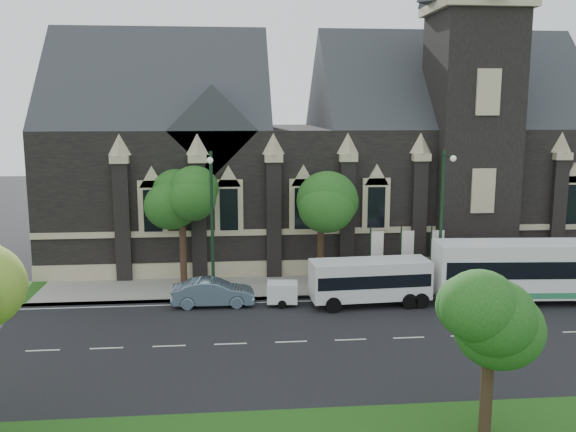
{
  "coord_description": "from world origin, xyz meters",
  "views": [
    {
      "loc": [
        -2.91,
        -29.35,
        11.52
      ],
      "look_at": [
        0.41,
        6.0,
        5.32
      ],
      "focal_mm": 38.9,
      "sensor_mm": 36.0,
      "label": 1
    }
  ],
  "objects": [
    {
      "name": "tree_park_east",
      "position": [
        6.18,
        -9.32,
        4.62
      ],
      "size": [
        3.4,
        3.4,
        6.28
      ],
      "color": "black",
      "rests_on": "ground"
    },
    {
      "name": "tree_walk_left",
      "position": [
        -5.8,
        10.7,
        5.73
      ],
      "size": [
        3.91,
        3.91,
        7.64
      ],
      "color": "black",
      "rests_on": "ground"
    },
    {
      "name": "sidewalk",
      "position": [
        0.0,
        9.5,
        0.07
      ],
      "size": [
        80.0,
        5.0,
        0.15
      ],
      "primitive_type": "cube",
      "color": "gray",
      "rests_on": "ground"
    },
    {
      "name": "banner_flag_right",
      "position": [
        10.29,
        9.0,
        2.38
      ],
      "size": [
        0.9,
        0.1,
        4.0
      ],
      "color": "black",
      "rests_on": "ground"
    },
    {
      "name": "banner_flag_left",
      "position": [
        6.29,
        9.0,
        2.38
      ],
      "size": [
        0.9,
        0.1,
        4.0
      ],
      "color": "black",
      "rests_on": "ground"
    },
    {
      "name": "shuttle_bus",
      "position": [
        5.23,
        5.48,
        1.56
      ],
      "size": [
        7.1,
        2.84,
        2.69
      ],
      "rotation": [
        0.0,
        0.0,
        0.06
      ],
      "color": "silver",
      "rests_on": "ground"
    },
    {
      "name": "banner_flag_center",
      "position": [
        8.29,
        9.0,
        2.38
      ],
      "size": [
        0.9,
        0.1,
        4.0
      ],
      "color": "black",
      "rests_on": "ground"
    },
    {
      "name": "sedan",
      "position": [
        -4.0,
        6.19,
        0.8
      ],
      "size": [
        4.84,
        1.71,
        1.59
      ],
      "primitive_type": "imported",
      "rotation": [
        0.0,
        0.0,
        1.57
      ],
      "color": "slate",
      "rests_on": "ground"
    },
    {
      "name": "tour_coach",
      "position": [
        15.46,
        5.11,
        1.98
      ],
      "size": [
        12.66,
        3.58,
        3.65
      ],
      "rotation": [
        0.0,
        0.0,
        -0.07
      ],
      "color": "white",
      "rests_on": "ground"
    },
    {
      "name": "street_lamp_mid",
      "position": [
        -4.0,
        7.09,
        5.11
      ],
      "size": [
        0.36,
        1.88,
        9.0
      ],
      "color": "black",
      "rests_on": "ground"
    },
    {
      "name": "street_lamp_near",
      "position": [
        10.0,
        7.09,
        5.11
      ],
      "size": [
        0.36,
        1.88,
        9.0
      ],
      "color": "black",
      "rests_on": "ground"
    },
    {
      "name": "box_trailer",
      "position": [
        0.07,
        5.88,
        0.78
      ],
      "size": [
        2.62,
        1.54,
        1.37
      ],
      "rotation": [
        0.0,
        0.0,
        -0.1
      ],
      "color": "silver",
      "rests_on": "ground"
    },
    {
      "name": "ground",
      "position": [
        0.0,
        0.0,
        0.0
      ],
      "size": [
        160.0,
        160.0,
        0.0
      ],
      "primitive_type": "plane",
      "color": "black",
      "rests_on": "ground"
    },
    {
      "name": "museum",
      "position": [
        5.12,
        18.78,
        8.17
      ],
      "size": [
        40.0,
        17.7,
        29.9
      ],
      "color": "black",
      "rests_on": "ground"
    },
    {
      "name": "tree_walk_right",
      "position": [
        3.21,
        10.71,
        5.82
      ],
      "size": [
        4.08,
        4.08,
        7.8
      ],
      "color": "black",
      "rests_on": "ground"
    }
  ]
}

